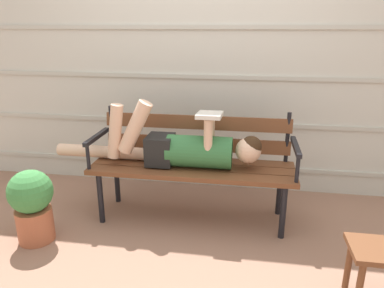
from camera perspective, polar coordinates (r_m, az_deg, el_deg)
ground_plane at (r=2.81m, az=-0.60°, el=-13.40°), size 12.00×12.00×0.00m
house_siding at (r=3.24m, az=1.96°, el=14.43°), size 5.00×0.08×2.52m
park_bench at (r=2.81m, az=0.22°, el=-2.31°), size 1.57×0.47×0.85m
reclining_person at (r=2.73m, az=-1.71°, el=-0.47°), size 1.65×0.25×0.52m
potted_plant at (r=2.78m, az=-24.13°, el=-8.61°), size 0.31×0.31×0.54m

